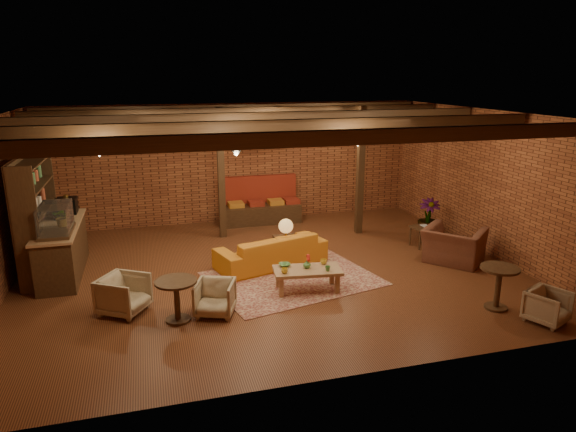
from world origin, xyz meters
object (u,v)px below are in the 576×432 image
object	(u,v)px
sofa	(271,250)
armchair_right	(454,240)
round_table_left	(177,294)
coffee_table	(307,271)
plant_tall	(431,181)
armchair_a	(123,293)
armchair_b	(215,296)
armchair_far	(548,305)
round_table_right	(499,281)
side_table_lamp	(286,230)
side_table_book	(422,228)

from	to	relation	value
sofa	armchair_right	size ratio (longest dim) A/B	1.98
round_table_left	coffee_table	bearing A→B (deg)	14.11
sofa	coffee_table	xyz separation A→B (m)	(0.34, -1.44, 0.04)
round_table_left	plant_tall	bearing A→B (deg)	25.44
plant_tall	armchair_a	bearing A→B (deg)	-161.05
sofa	plant_tall	size ratio (longest dim) A/B	0.83
armchair_b	plant_tall	world-z (taller)	plant_tall
armchair_a	sofa	bearing A→B (deg)	-30.77
sofa	plant_tall	bearing A→B (deg)	176.19
sofa	armchair_far	xyz separation A→B (m)	(3.76, -3.72, -0.04)
armchair_b	round_table_right	bearing A→B (deg)	7.08
sofa	armchair_right	world-z (taller)	armchair_right
sofa	armchair_b	world-z (taller)	sofa
round_table_left	plant_tall	distance (m)	7.15
side_table_lamp	round_table_left	world-z (taller)	side_table_lamp
round_table_left	round_table_right	xyz separation A→B (m)	(5.39, -1.01, 0.03)
side_table_book	round_table_right	world-z (taller)	round_table_right
sofa	armchair_a	xyz separation A→B (m)	(-2.95, -1.49, 0.02)
armchair_far	plant_tall	xyz separation A→B (m)	(0.55, 4.72, 1.11)
armchair_b	armchair_far	distance (m)	5.51
armchair_far	armchair_right	bearing A→B (deg)	64.28
side_table_book	plant_tall	distance (m)	1.36
coffee_table	armchair_a	world-z (taller)	armchair_a
round_table_left	armchair_b	size ratio (longest dim) A/B	1.11
sofa	armchair_a	world-z (taller)	armchair_a
round_table_right	side_table_book	bearing A→B (deg)	82.99
coffee_table	side_table_lamp	xyz separation A→B (m)	(0.01, 1.52, 0.37)
coffee_table	armchair_b	bearing A→B (deg)	-163.68
coffee_table	sofa	bearing A→B (deg)	103.13
side_table_lamp	armchair_right	distance (m)	3.63
coffee_table	side_table_lamp	bearing A→B (deg)	89.60
round_table_left	side_table_lamp	bearing A→B (deg)	41.15
side_table_book	plant_tall	size ratio (longest dim) A/B	0.18
side_table_lamp	round_table_left	distance (m)	3.25
armchair_a	armchair_right	world-z (taller)	armchair_right
round_table_right	armchair_far	world-z (taller)	round_table_right
armchair_far	plant_tall	distance (m)	4.88
armchair_right	round_table_right	world-z (taller)	armchair_right
round_table_left	round_table_right	size ratio (longest dim) A/B	0.94
side_table_lamp	armchair_a	xyz separation A→B (m)	(-3.30, -1.58, -0.38)
coffee_table	armchair_right	size ratio (longest dim) A/B	1.12
armchair_b	coffee_table	bearing A→B (deg)	36.40
round_table_left	side_table_book	distance (m)	6.23
round_table_left	round_table_right	world-z (taller)	round_table_right
side_table_lamp	round_table_left	xyz separation A→B (m)	(-2.44, -2.13, -0.26)
armchair_right	side_table_book	bearing A→B (deg)	-33.79
armchair_right	armchair_far	distance (m)	2.86
round_table_left	round_table_right	distance (m)	5.48
side_table_book	coffee_table	bearing A→B (deg)	-153.36
armchair_far	armchair_b	bearing A→B (deg)	137.24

